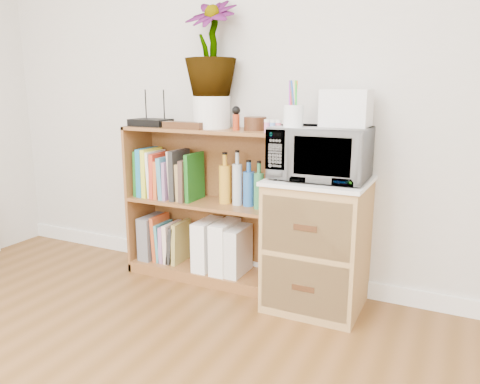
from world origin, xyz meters
The scene contains 21 objects.
skirting_board centered at (0.00, 2.24, 0.05)m, with size 4.00×0.02×0.10m, color white.
bookshelf centered at (-0.35, 2.10, 0.47)m, with size 1.00×0.30×0.95m, color brown.
wicker_unit centered at (0.40, 2.02, 0.35)m, with size 0.50×0.45×0.70m, color #9E7542.
microwave centered at (0.40, 2.02, 0.86)m, with size 0.49×0.33×0.27m, color silver.
pen_cup centered at (0.28, 1.94, 1.05)m, with size 0.10×0.10×0.11m, color white.
small_appliance centered at (0.51, 2.09, 1.09)m, with size 0.24×0.20×0.19m, color silver.
router centered at (-0.72, 2.08, 0.97)m, with size 0.24×0.16×0.04m, color black.
white_bowl centered at (-0.53, 2.07, 0.97)m, with size 0.13×0.13×0.03m, color white.
plant_pot centered at (-0.30, 2.12, 1.04)m, with size 0.22×0.22×0.19m, color white.
potted_plant centered at (-0.30, 2.12, 1.41)m, with size 0.30×0.30×0.54m, color #427B31.
trinket_box centered at (-0.42, 2.00, 0.97)m, with size 0.26×0.06×0.04m, color #37200F.
kokeshi_doll centered at (-0.11, 2.06, 0.99)m, with size 0.04×0.04×0.09m, color #9A2F13.
wooden_bowl centered at (-0.01, 2.11, 0.99)m, with size 0.13×0.13×0.07m, color #331F0D.
paint_jars centered at (0.13, 2.01, 0.98)m, with size 0.11×0.04×0.06m, color #CD728A.
file_box centered at (-0.76, 2.10, 0.21)m, with size 0.09×0.23×0.29m, color slate.
magazine_holder_left centered at (-0.33, 2.09, 0.23)m, with size 0.10×0.25×0.31m, color white.
magazine_holder_mid centered at (-0.20, 2.09, 0.23)m, with size 0.10×0.25×0.32m, color white.
magazine_holder_right centered at (-0.11, 2.09, 0.22)m, with size 0.09×0.23×0.29m, color silver.
cookbooks centered at (-0.61, 2.10, 0.64)m, with size 0.42×0.20×0.31m.
liquor_bottles centered at (-0.11, 2.10, 0.64)m, with size 0.30×0.07×0.32m.
lower_books centered at (-0.61, 2.10, 0.20)m, with size 0.20×0.19×0.30m.
Camera 1 is at (1.08, -0.33, 1.20)m, focal length 35.00 mm.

